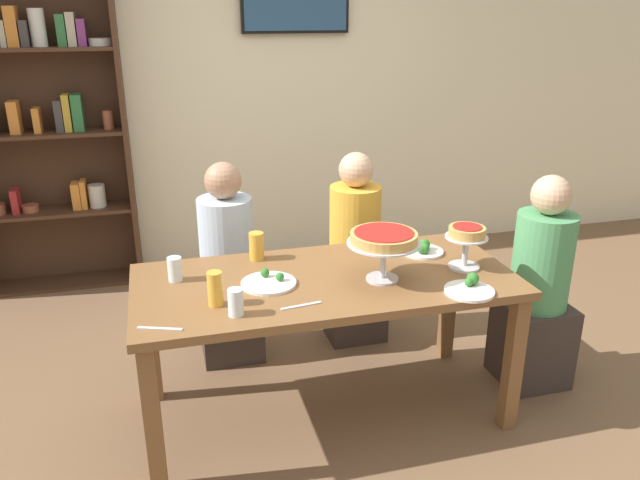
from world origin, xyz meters
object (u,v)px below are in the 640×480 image
(bookshelf, at_px, (43,127))
(cutlery_knife_near, at_px, (301,306))
(beer_glass_amber_short, at_px, (256,246))
(salad_plate_near_diner, at_px, (269,282))
(salad_plate_spare, at_px, (423,249))
(cutlery_fork_near, at_px, (160,329))
(personal_pizza_stand, at_px, (466,238))
(diner_head_east, at_px, (537,297))
(television, at_px, (295,1))
(salad_plate_far_diner, at_px, (470,288))
(beer_glass_amber_tall, at_px, (215,289))
(deep_dish_pizza_stand, at_px, (384,241))
(diner_far_right, at_px, (354,260))
(water_glass_clear_far, at_px, (236,302))
(diner_far_left, at_px, (228,276))
(water_glass_clear_near, at_px, (175,269))
(dining_table, at_px, (326,295))

(bookshelf, distance_m, cutlery_knife_near, 2.63)
(beer_glass_amber_short, bearing_deg, salad_plate_near_diner, -89.50)
(salad_plate_spare, height_order, cutlery_fork_near, salad_plate_spare)
(personal_pizza_stand, height_order, beer_glass_amber_short, personal_pizza_stand)
(diner_head_east, bearing_deg, television, -69.27)
(television, xyz_separation_m, beer_glass_amber_short, (-0.63, -1.80, -1.14))
(salad_plate_far_diner, xyz_separation_m, beer_glass_amber_tall, (-1.10, 0.16, 0.06))
(salad_plate_spare, bearing_deg, cutlery_knife_near, -150.50)
(beer_glass_amber_tall, xyz_separation_m, beer_glass_amber_short, (0.25, 0.46, -0.01))
(personal_pizza_stand, height_order, salad_plate_near_diner, personal_pizza_stand)
(salad_plate_far_diner, bearing_deg, beer_glass_amber_short, 144.09)
(deep_dish_pizza_stand, distance_m, cutlery_fork_near, 1.04)
(television, bearing_deg, bookshelf, -177.11)
(salad_plate_far_diner, height_order, salad_plate_spare, same)
(deep_dish_pizza_stand, height_order, salad_plate_near_diner, deep_dish_pizza_stand)
(diner_head_east, distance_m, deep_dish_pizza_stand, 1.01)
(beer_glass_amber_short, bearing_deg, personal_pizza_stand, -21.09)
(salad_plate_near_diner, bearing_deg, diner_far_right, 48.50)
(television, bearing_deg, water_glass_clear_far, -108.83)
(deep_dish_pizza_stand, distance_m, salad_plate_far_diner, 0.43)
(salad_plate_near_diner, relative_size, salad_plate_far_diner, 1.14)
(water_glass_clear_far, relative_size, cutlery_knife_near, 0.64)
(diner_head_east, height_order, beer_glass_amber_short, diner_head_east)
(salad_plate_far_diner, bearing_deg, bookshelf, 130.81)
(personal_pizza_stand, relative_size, beer_glass_amber_tall, 1.40)
(diner_far_right, xyz_separation_m, cutlery_knife_near, (-0.56, -0.99, 0.25))
(diner_far_left, height_order, diner_head_east, same)
(salad_plate_spare, relative_size, water_glass_clear_near, 1.86)
(cutlery_knife_near, bearing_deg, salad_plate_far_diner, -11.45)
(diner_head_east, relative_size, beer_glass_amber_tall, 7.64)
(salad_plate_far_diner, xyz_separation_m, salad_plate_spare, (-0.02, 0.47, 0.01))
(deep_dish_pizza_stand, height_order, water_glass_clear_far, deep_dish_pizza_stand)
(deep_dish_pizza_stand, height_order, cutlery_knife_near, deep_dish_pizza_stand)
(television, height_order, water_glass_clear_near, television)
(dining_table, xyz_separation_m, water_glass_clear_near, (-0.67, 0.15, 0.15))
(television, bearing_deg, beer_glass_amber_short, -109.18)
(salad_plate_far_diner, relative_size, cutlery_fork_near, 1.23)
(salad_plate_near_diner, bearing_deg, diner_far_left, 98.90)
(diner_far_left, bearing_deg, television, 152.61)
(water_glass_clear_far, bearing_deg, deep_dish_pizza_stand, 13.95)
(bookshelf, xyz_separation_m, beer_glass_amber_tall, (0.91, -2.17, -0.33))
(dining_table, height_order, television, television)
(salad_plate_spare, relative_size, beer_glass_amber_short, 1.51)
(bookshelf, relative_size, salad_plate_far_diner, 10.02)
(diner_far_left, xyz_separation_m, water_glass_clear_near, (-0.30, -0.54, 0.31))
(television, relative_size, cutlery_knife_near, 4.40)
(beer_glass_amber_tall, bearing_deg, diner_far_right, 44.28)
(television, distance_m, deep_dish_pizza_stand, 2.43)
(television, relative_size, personal_pizza_stand, 3.75)
(beer_glass_amber_short, height_order, cutlery_fork_near, beer_glass_amber_short)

